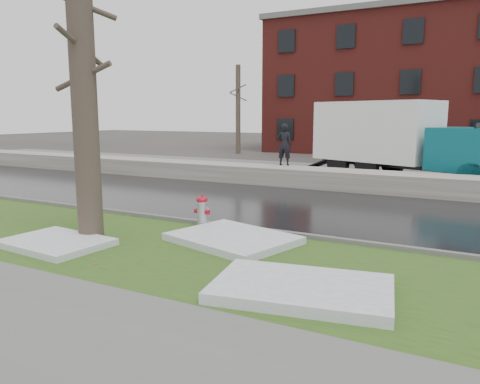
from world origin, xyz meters
The scene contains 17 objects.
ground centered at (0.00, 0.00, 0.00)m, with size 120.00×120.00×0.00m, color #47423D.
verge centered at (0.00, -1.25, 0.02)m, with size 60.00×4.50×0.04m, color #2B4818.
sidewalk centered at (0.00, -5.00, 0.03)m, with size 60.00×3.00×0.05m, color slate.
road centered at (0.00, 4.50, 0.01)m, with size 60.00×7.00×0.03m, color black.
parking_lot centered at (0.00, 13.00, 0.01)m, with size 60.00×9.00×0.03m, color slate.
curb centered at (0.00, 1.00, 0.07)m, with size 60.00×0.15×0.14m, color slate.
snowbank centered at (0.00, 8.70, 0.38)m, with size 60.00×1.60×0.75m, color #BCB8AC.
brick_building centered at (2.00, 30.00, 5.00)m, with size 26.00×12.00×10.00m, color maroon.
bg_tree_left centered at (-12.00, 22.00, 3.33)m, with size 1.40×1.62×6.50m.
bg_tree_center centered at (-6.00, 26.00, 3.33)m, with size 1.40×1.62×6.50m.
fire_hydrant centered at (-1.48, 0.61, 0.50)m, with size 0.42×0.36×0.87m.
tree centered at (-3.29, -1.33, 3.63)m, with size 1.48×1.74×7.12m.
box_truck centered at (1.04, 12.86, 1.85)m, with size 10.35×5.49×3.49m.
worker centered at (-2.93, 9.30, 1.63)m, with size 0.64×0.42×1.76m, color black.
snow_patch_near centered at (-0.21, -0.10, 0.12)m, with size 2.60×2.00×0.16m, color white.
snow_patch_far centered at (-3.46, -2.20, 0.11)m, with size 2.20×1.60×0.14m, color white.
snow_patch_side centered at (2.26, -2.30, 0.13)m, with size 2.80×1.80×0.18m, color white.
Camera 1 is at (4.74, -9.02, 2.86)m, focal length 35.00 mm.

